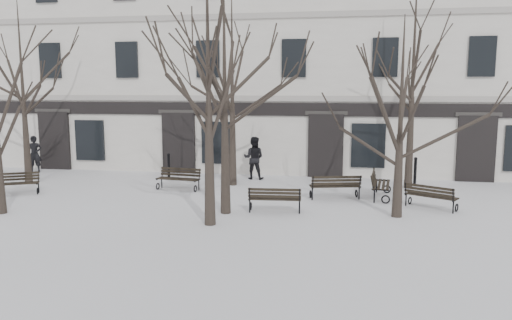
% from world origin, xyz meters
% --- Properties ---
extents(ground, '(100.00, 100.00, 0.00)m').
position_xyz_m(ground, '(0.00, 0.00, 0.00)').
color(ground, silver).
rests_on(ground, ground).
extents(building, '(40.40, 10.20, 11.40)m').
position_xyz_m(building, '(0.00, 12.96, 5.52)').
color(building, silver).
rests_on(building, ground).
extents(tree_1, '(5.94, 5.94, 8.49)m').
position_xyz_m(tree_1, '(0.34, -0.72, 5.31)').
color(tree_1, black).
rests_on(tree_1, ground).
extents(tree_2, '(5.52, 5.52, 7.88)m').
position_xyz_m(tree_2, '(0.49, 0.71, 4.93)').
color(tree_2, black).
rests_on(tree_2, ground).
extents(tree_3, '(4.41, 4.41, 6.30)m').
position_xyz_m(tree_3, '(6.00, 1.19, 3.94)').
color(tree_3, black).
rests_on(tree_3, ground).
extents(tree_4, '(5.46, 5.46, 7.79)m').
position_xyz_m(tree_4, '(-9.29, 4.61, 4.87)').
color(tree_4, black).
rests_on(tree_4, ground).
extents(tree_5, '(5.71, 5.71, 8.16)m').
position_xyz_m(tree_5, '(-0.30, 5.42, 5.10)').
color(tree_5, black).
rests_on(tree_5, ground).
extents(tree_6, '(6.22, 6.22, 8.88)m').
position_xyz_m(tree_6, '(6.95, 5.99, 5.55)').
color(tree_6, black).
rests_on(tree_6, ground).
extents(bench_0, '(1.75, 1.27, 0.85)m').
position_xyz_m(bench_0, '(-8.17, 2.16, 0.46)').
color(bench_0, black).
rests_on(bench_0, ground).
extents(bench_1, '(1.77, 0.76, 0.87)m').
position_xyz_m(bench_1, '(2.07, 1.07, 0.47)').
color(bench_1, black).
rests_on(bench_1, ground).
extents(bench_2, '(1.76, 1.39, 0.86)m').
position_xyz_m(bench_2, '(7.23, 2.41, 0.47)').
color(bench_2, black).
rests_on(bench_2, ground).
extents(bench_3, '(1.80, 0.84, 0.88)m').
position_xyz_m(bench_3, '(-2.24, 4.08, 0.48)').
color(bench_3, black).
rests_on(bench_3, ground).
extents(bench_4, '(1.94, 1.08, 0.93)m').
position_xyz_m(bench_4, '(4.01, 3.41, 0.51)').
color(bench_4, black).
rests_on(bench_4, ground).
extents(bench_5, '(0.93, 2.04, 0.99)m').
position_xyz_m(bench_5, '(5.64, 3.93, 0.54)').
color(bench_5, black).
rests_on(bench_5, ground).
extents(bollard_a, '(0.14, 0.14, 1.13)m').
position_xyz_m(bollard_a, '(-3.53, 6.52, 0.60)').
color(bollard_a, black).
rests_on(bollard_a, ground).
extents(bollard_b, '(0.15, 0.15, 1.17)m').
position_xyz_m(bollard_b, '(7.34, 6.93, 0.62)').
color(bollard_b, black).
rests_on(bollard_b, ground).
extents(pedestrian_a, '(0.76, 0.64, 1.78)m').
position_xyz_m(pedestrian_a, '(-10.45, 6.88, 0.00)').
color(pedestrian_a, black).
rests_on(pedestrian_a, ground).
extents(pedestrian_b, '(0.95, 0.75, 1.92)m').
position_xyz_m(pedestrian_b, '(0.34, 6.91, 0.00)').
color(pedestrian_b, black).
rests_on(pedestrian_b, ground).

